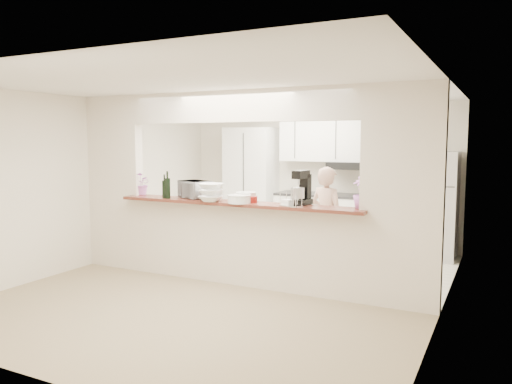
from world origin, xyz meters
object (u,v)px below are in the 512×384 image
Objects in this scene: toaster_oven at (194,189)px; stand_mixer at (302,189)px; refrigerator at (432,205)px; person at (327,219)px.

stand_mixer is (1.55, 0.01, 0.07)m from toaster_oven.
refrigerator is at bearing 65.14° from stand_mixer.
toaster_oven is 1.94m from person.
stand_mixer reaches higher than toaster_oven.
person is at bearing 92.58° from stand_mixer.
stand_mixer is at bearing -114.86° from refrigerator.
person is (1.50, 1.14, -0.46)m from toaster_oven.
toaster_oven is 1.55m from stand_mixer.
refrigerator is at bearing 64.52° from toaster_oven.
person reaches higher than toaster_oven.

